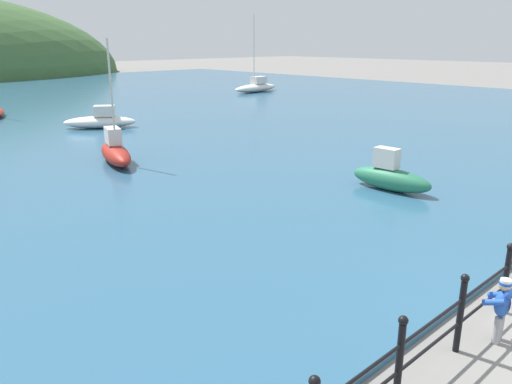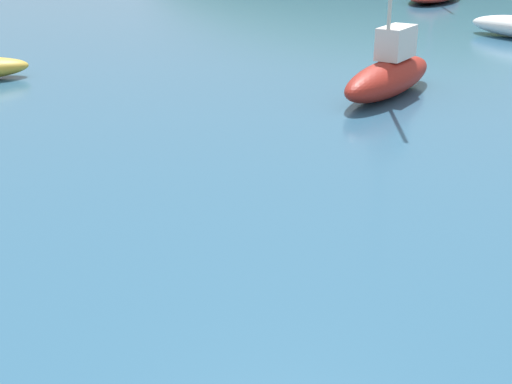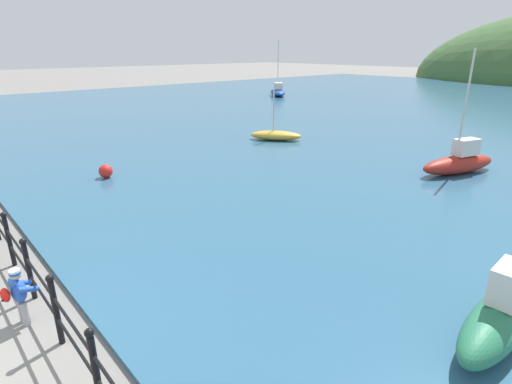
{
  "view_description": "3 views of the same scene",
  "coord_description": "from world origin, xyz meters",
  "views": [
    {
      "loc": [
        -7.55,
        -1.05,
        4.25
      ],
      "look_at": [
        -0.6,
        6.38,
        1.16
      ],
      "focal_mm": 35.0,
      "sensor_mm": 36.0,
      "label": 1
    },
    {
      "loc": [
        1.66,
        1.84,
        3.25
      ],
      "look_at": [
        0.11,
        7.49,
        0.94
      ],
      "focal_mm": 50.0,
      "sensor_mm": 36.0,
      "label": 2
    },
    {
      "loc": [
        6.08,
        0.42,
        4.29
      ],
      "look_at": [
        -0.3,
        6.06,
        1.24
      ],
      "focal_mm": 28.0,
      "sensor_mm": 36.0,
      "label": 3
    }
  ],
  "objects": [
    {
      "name": "iron_railing",
      "position": [
        -0.46,
        1.5,
        0.64
      ],
      "size": [
        7.99,
        0.12,
        1.21
      ],
      "color": "black",
      "rests_on": "ground"
    },
    {
      "name": "child_in_coat",
      "position": [
        -0.57,
        1.18,
        0.61
      ],
      "size": [
        0.42,
        0.55,
        1.0
      ],
      "color": "#99999E",
      "rests_on": "ground"
    },
    {
      "name": "boat_blue_hull",
      "position": [
        -7.69,
        13.88,
        0.34
      ],
      "size": [
        2.53,
        2.22,
        2.45
      ],
      "color": "gold",
      "rests_on": "water"
    },
    {
      "name": "boat_far_right",
      "position": [
        0.6,
        14.93,
        0.51
      ],
      "size": [
        1.77,
        3.36,
        4.23
      ],
      "color": "maroon",
      "rests_on": "water"
    },
    {
      "name": "boat_green_fishing",
      "position": [
        4.75,
        6.43,
        0.49
      ],
      "size": [
        0.81,
        2.5,
        1.22
      ],
      "color": "#287551",
      "rests_on": "water"
    },
    {
      "name": "boat_nearest_quay",
      "position": [
        -21.76,
        27.79,
        0.51
      ],
      "size": [
        3.95,
        3.45,
        5.01
      ],
      "color": "#1E4793",
      "rests_on": "water"
    },
    {
      "name": "mooring_buoy",
      "position": [
        -7.22,
        5.25,
        0.33
      ],
      "size": [
        0.47,
        0.47,
        0.47
      ],
      "primitive_type": "sphere",
      "color": "red",
      "rests_on": "water"
    }
  ]
}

